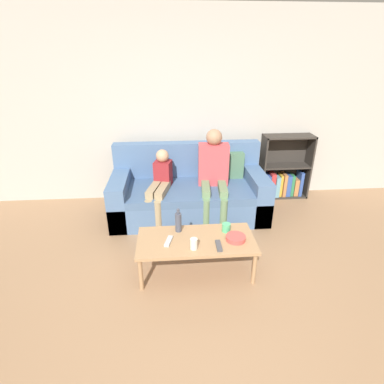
% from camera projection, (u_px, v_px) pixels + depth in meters
% --- Properties ---
extents(ground_plane, '(22.00, 22.00, 0.00)m').
position_uv_depth(ground_plane, '(213.00, 345.00, 2.29)').
color(ground_plane, '#997251').
extents(wall_back, '(12.00, 0.06, 2.60)m').
position_uv_depth(wall_back, '(188.00, 110.00, 4.18)').
color(wall_back, '#B7B2A8').
rests_on(wall_back, ground_plane).
extents(couch, '(2.02, 0.95, 0.91)m').
position_uv_depth(couch, '(189.00, 193.00, 4.07)').
color(couch, '#4C6B93').
rests_on(couch, ground_plane).
extents(bookshelf, '(0.72, 0.28, 0.95)m').
position_uv_depth(bookshelf, '(282.00, 174.00, 4.54)').
color(bookshelf, '#332D28').
rests_on(bookshelf, ground_plane).
extents(coffee_table, '(1.15, 0.54, 0.37)m').
position_uv_depth(coffee_table, '(196.00, 242.00, 2.93)').
color(coffee_table, '#A87F56').
rests_on(coffee_table, ground_plane).
extents(person_adult, '(0.40, 0.67, 1.16)m').
position_uv_depth(person_adult, '(214.00, 169.00, 3.85)').
color(person_adult, '#66845B').
rests_on(person_adult, ground_plane).
extents(person_child, '(0.36, 0.68, 0.91)m').
position_uv_depth(person_child, '(160.00, 183.00, 3.80)').
color(person_child, '#9E8966').
rests_on(person_child, ground_plane).
extents(cup_near, '(0.07, 0.07, 0.11)m').
position_uv_depth(cup_near, '(194.00, 244.00, 2.76)').
color(cup_near, silver).
rests_on(cup_near, coffee_table).
extents(cup_far, '(0.09, 0.09, 0.09)m').
position_uv_depth(cup_far, '(226.00, 227.00, 3.03)').
color(cup_far, '#4CB77A').
rests_on(cup_far, coffee_table).
extents(tv_remote_0, '(0.09, 0.18, 0.02)m').
position_uv_depth(tv_remote_0, '(169.00, 241.00, 2.87)').
color(tv_remote_0, '#B7B7BC').
rests_on(tv_remote_0, coffee_table).
extents(tv_remote_1, '(0.05, 0.17, 0.02)m').
position_uv_depth(tv_remote_1, '(219.00, 246.00, 2.80)').
color(tv_remote_1, '#47474C').
rests_on(tv_remote_1, coffee_table).
extents(snack_bowl, '(0.19, 0.19, 0.05)m').
position_uv_depth(snack_bowl, '(236.00, 238.00, 2.90)').
color(snack_bowl, '#DB4C47').
rests_on(snack_bowl, coffee_table).
extents(bottle, '(0.06, 0.06, 0.25)m').
position_uv_depth(bottle, '(178.00, 222.00, 3.01)').
color(bottle, '#424756').
rests_on(bottle, coffee_table).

